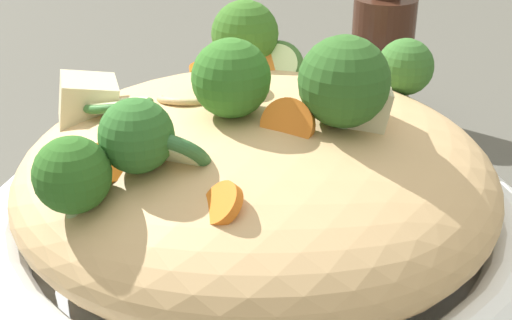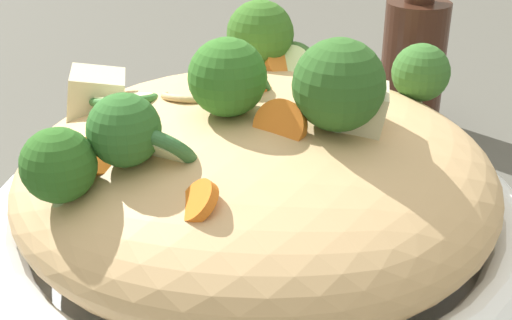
# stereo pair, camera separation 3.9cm
# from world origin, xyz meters

# --- Properties ---
(ground_plane) EXTENTS (3.00, 3.00, 0.00)m
(ground_plane) POSITION_xyz_m (0.00, 0.00, 0.00)
(ground_plane) COLOR #4B4A42
(serving_bowl) EXTENTS (0.32, 0.32, 0.05)m
(serving_bowl) POSITION_xyz_m (0.00, 0.00, 0.03)
(serving_bowl) COLOR white
(serving_bowl) RESTS_ON ground_plane
(noodle_heap) EXTENTS (0.27, 0.27, 0.09)m
(noodle_heap) POSITION_xyz_m (-0.00, 0.00, 0.06)
(noodle_heap) COLOR tan
(noodle_heap) RESTS_ON serving_bowl
(broccoli_florets) EXTENTS (0.26, 0.19, 0.08)m
(broccoli_florets) POSITION_xyz_m (0.01, 0.00, 0.12)
(broccoli_florets) COLOR #98AB76
(broccoli_florets) RESTS_ON serving_bowl
(carrot_coins) EXTENTS (0.15, 0.23, 0.04)m
(carrot_coins) POSITION_xyz_m (-0.01, 0.02, 0.10)
(carrot_coins) COLOR orange
(carrot_coins) RESTS_ON serving_bowl
(zucchini_slices) EXTENTS (0.15, 0.16, 0.04)m
(zucchini_slices) POSITION_xyz_m (-0.03, 0.02, 0.10)
(zucchini_slices) COLOR beige
(zucchini_slices) RESTS_ON serving_bowl
(chicken_chunks) EXTENTS (0.17, 0.11, 0.04)m
(chicken_chunks) POSITION_xyz_m (-0.03, 0.01, 0.10)
(chicken_chunks) COLOR beige
(chicken_chunks) RESTS_ON serving_bowl
(soy_sauce_bottle) EXTENTS (0.05, 0.05, 0.14)m
(soy_sauce_bottle) POSITION_xyz_m (0.17, 0.19, 0.06)
(soy_sauce_bottle) COLOR #381E14
(soy_sauce_bottle) RESTS_ON ground_plane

